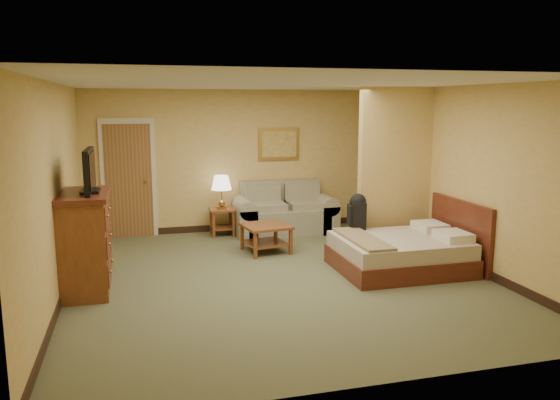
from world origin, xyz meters
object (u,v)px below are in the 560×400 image
object	(u,v)px
loveseat	(285,216)
bed	(404,252)
dresser	(85,242)
coffee_table	(266,232)

from	to	relation	value
loveseat	bed	bearing A→B (deg)	-68.87
loveseat	dresser	size ratio (longest dim) A/B	1.46
loveseat	coffee_table	bearing A→B (deg)	-117.62
coffee_table	dresser	xyz separation A→B (m)	(-2.62, -1.19, 0.32)
coffee_table	dresser	distance (m)	2.89
loveseat	coffee_table	world-z (taller)	loveseat
loveseat	dresser	distance (m)	4.09
coffee_table	dresser	bearing A→B (deg)	-155.49
bed	coffee_table	bearing A→B (deg)	139.69
loveseat	bed	world-z (taller)	bed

